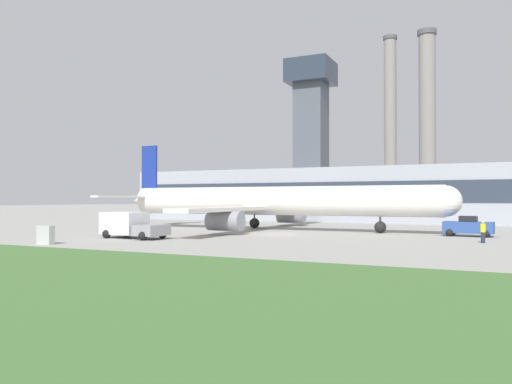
# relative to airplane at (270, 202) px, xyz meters

# --- Properties ---
(ground_plane) EXTENTS (400.00, 400.00, 0.00)m
(ground_plane) POSITION_rel_airplane_xyz_m (2.97, -5.92, -2.91)
(ground_plane) COLOR #999691
(terminal_building) EXTENTS (68.65, 14.81, 24.64)m
(terminal_building) POSITION_rel_airplane_xyz_m (2.47, 25.54, 1.62)
(terminal_building) COLOR #9EA3AD
(terminal_building) RESTS_ON ground_plane
(smokestack_left) EXTENTS (2.96, 2.96, 37.84)m
(smokestack_left) POSITION_rel_airplane_xyz_m (1.87, 59.58, 16.13)
(smokestack_left) COLOR gray
(smokestack_left) RESTS_ON ground_plane
(smokestack_right) EXTENTS (3.95, 3.95, 38.81)m
(smokestack_right) POSITION_rel_airplane_xyz_m (9.08, 62.03, 16.65)
(smokestack_right) COLOR gray
(smokestack_right) RESTS_ON ground_plane
(airplane) EXTENTS (36.54, 31.42, 9.52)m
(airplane) POSITION_rel_airplane_xyz_m (0.00, 0.00, 0.00)
(airplane) COLOR white
(airplane) RESTS_ON ground_plane
(pushback_tug) EXTENTS (4.19, 2.51, 1.77)m
(pushback_tug) POSITION_rel_airplane_xyz_m (19.19, -0.97, -2.12)
(pushback_tug) COLOR #2D4C93
(pushback_tug) RESTS_ON ground_plane
(baggage_truck) EXTENTS (6.15, 3.43, 2.14)m
(baggage_truck) POSITION_rel_airplane_xyz_m (-6.05, -15.02, -1.84)
(baggage_truck) COLOR gray
(baggage_truck) RESTS_ON ground_plane
(ground_crew_person) EXTENTS (0.37, 0.37, 1.64)m
(ground_crew_person) POSITION_rel_airplane_xyz_m (20.43, -7.59, -2.07)
(ground_crew_person) COLOR #23283D
(ground_crew_person) RESTS_ON ground_plane
(utility_cabinet) EXTENTS (1.26, 0.52, 1.35)m
(utility_cabinet) POSITION_rel_airplane_xyz_m (-7.83, -22.09, -2.24)
(utility_cabinet) COLOR #B2B7B2
(utility_cabinet) RESTS_ON ground_plane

